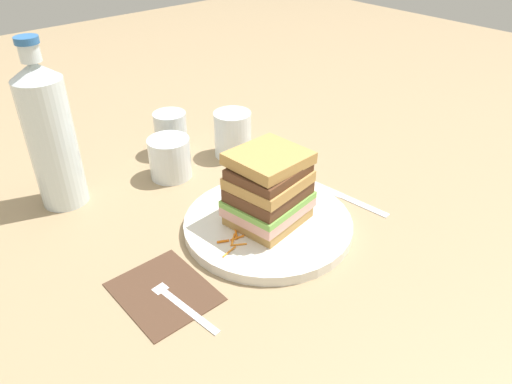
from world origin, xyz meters
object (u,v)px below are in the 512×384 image
object	(u,v)px
main_plate	(268,224)
fork	(174,298)
napkin_dark	(164,291)
knife	(342,196)
empty_tumbler_1	(170,158)
water_bottle	(50,135)
empty_tumbler_0	(171,133)
sandwich	(269,189)
juice_glass	(233,136)

from	to	relation	value
main_plate	fork	distance (m)	0.21
napkin_dark	knife	distance (m)	0.38
napkin_dark	empty_tumbler_1	size ratio (longest dim) A/B	1.77
fork	water_bottle	bearing A→B (deg)	91.49
empty_tumbler_0	empty_tumbler_1	world-z (taller)	empty_tumbler_0
water_bottle	empty_tumbler_1	size ratio (longest dim) A/B	3.66
main_plate	knife	world-z (taller)	main_plate
sandwich	napkin_dark	world-z (taller)	sandwich
juice_glass	empty_tumbler_1	xyz separation A→B (m)	(-0.15, 0.01, -0.00)
sandwich	water_bottle	size ratio (longest dim) A/B	0.47
sandwich	napkin_dark	xyz separation A→B (m)	(-0.21, -0.01, -0.08)
juice_glass	empty_tumbler_0	bearing A→B (deg)	134.41
fork	empty_tumbler_1	distance (m)	0.34
water_bottle	empty_tumbler_0	distance (m)	0.26
fork	empty_tumbler_1	world-z (taller)	empty_tumbler_1
main_plate	empty_tumbler_0	size ratio (longest dim) A/B	3.10
sandwich	empty_tumbler_0	world-z (taller)	sandwich
water_bottle	juice_glass	bearing A→B (deg)	-10.60
knife	water_bottle	xyz separation A→B (m)	(-0.38, 0.32, 0.13)
empty_tumbler_0	main_plate	bearing A→B (deg)	-95.05
juice_glass	water_bottle	distance (m)	0.35
knife	main_plate	bearing A→B (deg)	173.91
juice_glass	water_bottle	world-z (taller)	water_bottle
empty_tumbler_0	empty_tumbler_1	xyz separation A→B (m)	(-0.06, -0.08, -0.01)
knife	empty_tumbler_0	world-z (taller)	empty_tumbler_0
main_plate	water_bottle	xyz separation A→B (m)	(-0.22, 0.30, 0.12)
napkin_dark	knife	size ratio (longest dim) A/B	0.71
napkin_dark	sandwich	bearing A→B (deg)	3.72
juice_glass	empty_tumbler_0	world-z (taller)	juice_glass
knife	juice_glass	bearing A→B (deg)	100.62
juice_glass	empty_tumbler_1	bearing A→B (deg)	175.51
water_bottle	empty_tumbler_0	size ratio (longest dim) A/B	3.28
sandwich	knife	bearing A→B (deg)	-6.42
sandwich	juice_glass	bearing A→B (deg)	63.48
sandwich	main_plate	bearing A→B (deg)	-131.81
empty_tumbler_0	fork	bearing A→B (deg)	-122.87
juice_glass	empty_tumbler_1	world-z (taller)	juice_glass
empty_tumbler_1	water_bottle	bearing A→B (deg)	164.88
empty_tumbler_0	sandwich	bearing A→B (deg)	-94.93
knife	water_bottle	distance (m)	0.52
napkin_dark	empty_tumbler_0	world-z (taller)	empty_tumbler_0
juice_glass	water_bottle	bearing A→B (deg)	169.40
main_plate	juice_glass	world-z (taller)	juice_glass
main_plate	knife	bearing A→B (deg)	-6.09
fork	juice_glass	xyz separation A→B (m)	(0.33, 0.27, 0.04)
sandwich	fork	xyz separation A→B (m)	(-0.21, -0.04, -0.07)
sandwich	empty_tumbler_0	size ratio (longest dim) A/B	1.54
napkin_dark	juice_glass	distance (m)	0.42
sandwich	water_bottle	bearing A→B (deg)	125.79
main_plate	juice_glass	size ratio (longest dim) A/B	2.94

